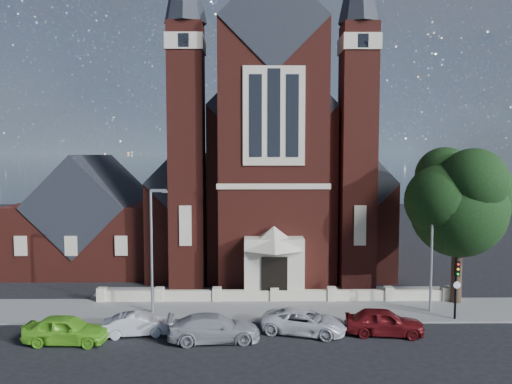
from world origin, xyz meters
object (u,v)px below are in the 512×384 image
(church, at_px, (267,175))
(parish_hall, at_px, (95,223))
(street_tree, at_px, (462,204))
(car_dark_red, at_px, (384,322))
(traffic_signal, at_px, (456,280))
(car_silver_b, at_px, (214,328))
(car_silver_a, at_px, (137,325))
(car_lime_van, at_px, (66,330))
(car_white_suv, at_px, (304,322))
(street_lamp_left, at_px, (153,244))
(street_lamp_right, at_px, (433,243))

(church, relative_size, parish_hall, 2.86)
(street_tree, distance_m, car_dark_red, 10.65)
(traffic_signal, xyz_separation_m, car_silver_b, (-14.68, -3.13, -1.85))
(car_silver_a, relative_size, car_silver_b, 0.74)
(car_lime_van, height_order, car_white_suv, car_lime_van)
(street_lamp_left, height_order, car_lime_van, street_lamp_left)
(street_tree, distance_m, car_lime_van, 25.95)
(traffic_signal, bearing_deg, street_tree, 64.05)
(parish_hall, relative_size, car_silver_a, 3.25)
(church, bearing_deg, street_lamp_right, -61.96)
(church, xyz_separation_m, street_tree, (12.60, -17.23, -1.23))
(street_lamp_right, bearing_deg, car_dark_red, -136.99)
(church, relative_size, car_silver_b, 6.87)
(traffic_signal, relative_size, car_silver_a, 1.07)
(car_lime_van, relative_size, car_white_suv, 0.93)
(car_dark_red, bearing_deg, car_silver_a, 96.97)
(parish_hall, xyz_separation_m, car_dark_red, (21.96, -17.85, -3.26))
(traffic_signal, relative_size, car_dark_red, 0.90)
(parish_hall, xyz_separation_m, car_silver_a, (7.85, -17.79, -3.39))
(parish_hall, xyz_separation_m, street_tree, (28.60, -12.29, 2.95))
(church, bearing_deg, street_lamp_left, -112.66)
(car_lime_van, height_order, car_silver_a, car_lime_van)
(parish_hall, distance_m, car_white_suv, 24.97)
(traffic_signal, distance_m, car_dark_red, 5.83)
(street_lamp_right, bearing_deg, traffic_signal, -59.99)
(traffic_signal, bearing_deg, car_silver_a, -173.40)
(car_white_suv, relative_size, car_dark_red, 1.10)
(church, bearing_deg, car_lime_van, -116.09)
(church, bearing_deg, parish_hall, -162.84)
(car_dark_red, bearing_deg, street_lamp_right, -39.75)
(street_tree, height_order, street_lamp_left, street_tree)
(car_silver_a, relative_size, car_white_suv, 0.77)
(street_lamp_left, height_order, car_white_suv, street_lamp_left)
(car_lime_van, bearing_deg, car_dark_red, -83.64)
(parish_hall, bearing_deg, street_lamp_left, -59.98)
(street_tree, xyz_separation_m, traffic_signal, (-1.60, -3.28, -4.38))
(car_lime_van, bearing_deg, street_tree, -71.88)
(car_silver_b, bearing_deg, car_silver_a, 73.59)
(street_lamp_left, distance_m, car_silver_a, 5.50)
(church, height_order, street_tree, church)
(street_lamp_left, distance_m, car_dark_red, 14.90)
(car_silver_b, bearing_deg, church, -13.61)
(traffic_signal, bearing_deg, street_lamp_left, 175.24)
(parish_hall, height_order, street_tree, street_tree)
(street_tree, xyz_separation_m, street_lamp_right, (-2.51, -1.71, -2.36))
(parish_hall, height_order, car_white_suv, parish_hall)
(parish_hall, xyz_separation_m, car_white_suv, (17.44, -17.56, -3.33))
(traffic_signal, bearing_deg, street_lamp_right, 120.01)
(street_tree, bearing_deg, car_silver_b, -158.49)
(car_lime_van, bearing_deg, street_lamp_right, -74.41)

